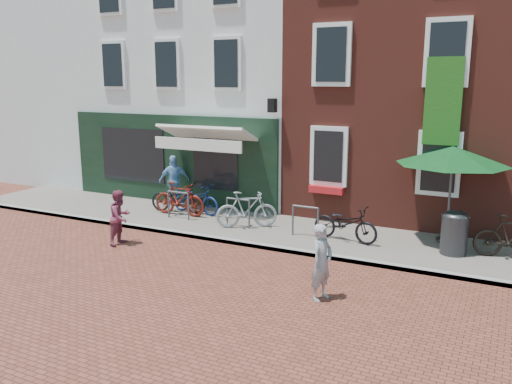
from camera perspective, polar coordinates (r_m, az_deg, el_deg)
The scene contains 16 objects.
ground at distance 13.17m, azimuth 1.34°, elevation -6.31°, with size 80.00×80.00×0.00m, color brown.
sidewalk at distance 14.13m, azimuth 7.63°, elevation -4.91°, with size 24.00×3.00×0.10m, color slate.
building_stucco at distance 21.01m, azimuth -2.92°, elevation 13.06°, with size 8.00×8.00×9.00m, color silver.
building_brick_mid at distance 18.62m, azimuth 16.81°, elevation 14.22°, with size 6.00×8.00×10.00m, color maroon.
filler_left at distance 25.54m, azimuth -18.11°, elevation 12.34°, with size 7.00×8.00×9.00m, color silver.
litter_bin at distance 13.29m, azimuth 20.61°, elevation -3.89°, with size 0.61×0.61×1.11m.
parasol at distance 13.90m, azimuth 20.48°, elevation 4.06°, with size 2.76×2.76×2.54m.
woman at distance 10.23m, azimuth 7.10°, elevation -7.52°, with size 0.54×0.36×1.49m, color gray.
boy at distance 13.92m, azimuth -14.43°, elevation -2.64°, with size 0.69×0.53×1.41m, color #82354C.
cafe_person at distance 17.32m, azimuth -8.81°, elevation 1.22°, with size 0.97×0.40×1.65m, color #76ADDD.
bicycle_0 at distance 16.50m, azimuth -8.46°, elevation -0.61°, with size 0.61×1.75×0.92m, color black.
bicycle_1 at distance 16.11m, azimuth -8.26°, elevation -0.73°, with size 0.48×1.70×1.02m, color #60150C.
bicycle_2 at distance 16.30m, azimuth -6.54°, elevation -0.71°, with size 0.61×1.75×0.92m, color navy.
bicycle_3 at distance 14.66m, azimuth -1.01°, elevation -1.90°, with size 0.48×1.70×1.02m, color gray.
bicycle_4 at distance 13.66m, azimuth 9.61°, elevation -3.34°, with size 0.61×1.75×0.92m, color black.
bicycle_5 at distance 13.54m, azimuth 25.92°, elevation -4.36°, with size 0.48×1.70×1.02m, color black.
Camera 1 is at (5.30, -11.31, 4.18)m, focal length 37.10 mm.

